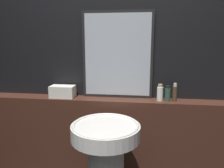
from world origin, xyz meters
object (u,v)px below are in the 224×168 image
towel_stack (63,91)px  conditioner_bottle (168,94)px  lotion_bottle (175,93)px  shampoo_bottle (160,93)px  pedestal_sink (106,166)px  mirror (117,55)px

towel_stack → conditioner_bottle: 0.98m
lotion_bottle → shampoo_bottle: bearing=180.0°
pedestal_sink → towel_stack: 0.81m
pedestal_sink → shampoo_bottle: bearing=46.6°
conditioner_bottle → pedestal_sink: bearing=-137.6°
mirror → towel_stack: 0.63m
mirror → lotion_bottle: (0.52, -0.08, -0.32)m
towel_stack → conditioner_bottle: size_ratio=1.64×
mirror → conditioner_bottle: size_ratio=5.72×
pedestal_sink → conditioner_bottle: conditioner_bottle is taller
conditioner_bottle → lotion_bottle: bearing=0.0°
mirror → towel_stack: (-0.52, -0.08, -0.34)m
shampoo_bottle → conditioner_bottle: shampoo_bottle is taller
conditioner_bottle → shampoo_bottle: bearing=180.0°
pedestal_sink → shampoo_bottle: shampoo_bottle is taller
lotion_bottle → pedestal_sink: bearing=-140.9°
conditioner_bottle → lotion_bottle: size_ratio=0.85×
shampoo_bottle → pedestal_sink: bearing=-133.4°
conditioner_bottle → lotion_bottle: (0.06, 0.00, 0.01)m
conditioner_bottle → lotion_bottle: lotion_bottle is taller
mirror → pedestal_sink: bearing=-93.0°
pedestal_sink → mirror: mirror is taller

